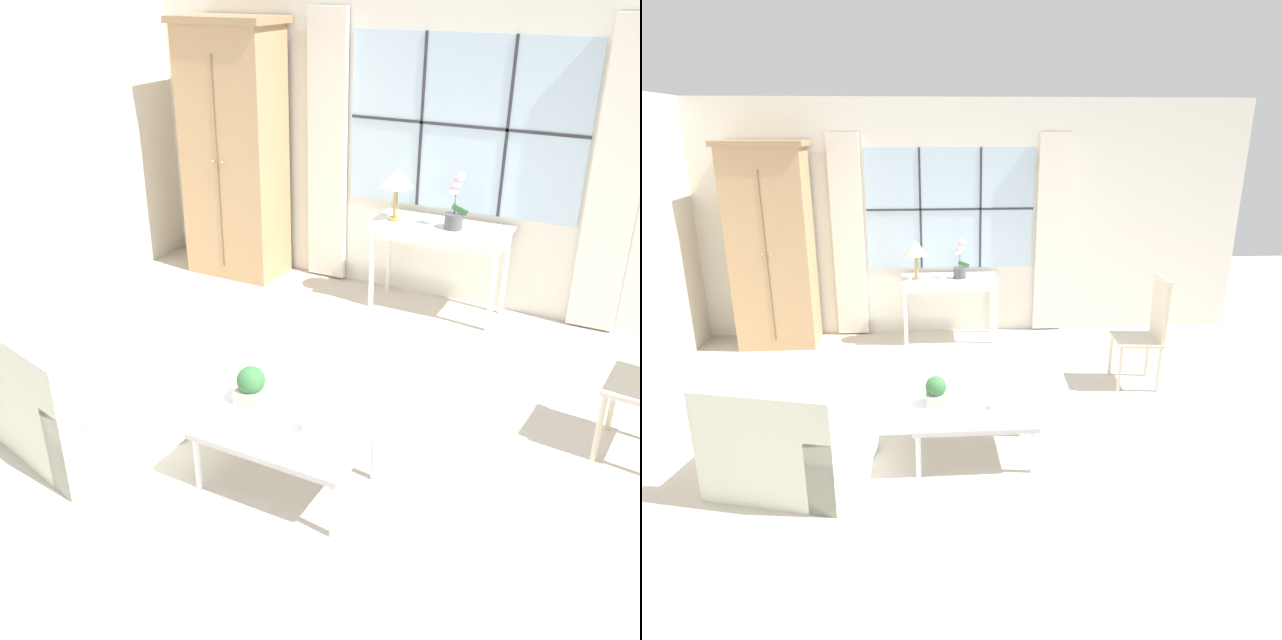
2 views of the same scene
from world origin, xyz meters
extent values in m
plane|color=#BCB2A3|center=(0.00, 0.00, 0.00)|extent=(14.00, 14.00, 0.00)
cube|color=silver|center=(0.00, 3.03, 1.40)|extent=(7.20, 0.06, 2.80)
cube|color=silver|center=(0.00, 3.00, 1.54)|extent=(2.00, 0.01, 1.42)
cube|color=#2D2D33|center=(-0.36, 2.99, 1.54)|extent=(0.02, 0.02, 1.42)
cube|color=#2D2D33|center=(0.36, 2.99, 1.54)|extent=(0.02, 0.02, 1.42)
cube|color=#2D2D33|center=(0.00, 2.99, 1.54)|extent=(2.00, 0.02, 0.02)
cube|color=silver|center=(-1.23, 2.95, 1.22)|extent=(0.37, 0.06, 2.40)
cube|color=silver|center=(1.23, 2.95, 1.22)|extent=(0.37, 0.06, 2.40)
cube|color=tan|center=(-2.06, 2.69, 1.14)|extent=(0.88, 0.53, 2.28)
cube|color=#977752|center=(-2.06, 2.69, 2.31)|extent=(0.96, 0.59, 0.06)
cube|color=brown|center=(-2.06, 2.42, 1.09)|extent=(0.01, 0.01, 1.91)
sphere|color=#997F4C|center=(-2.11, 2.41, 1.14)|extent=(0.03, 0.03, 0.03)
sphere|color=#997F4C|center=(-2.01, 2.41, 1.14)|extent=(0.03, 0.03, 0.03)
cube|color=white|center=(-0.04, 2.71, 0.76)|extent=(1.14, 0.47, 0.03)
cube|color=white|center=(-0.04, 2.71, 0.70)|extent=(1.09, 0.45, 0.10)
cylinder|color=white|center=(-0.56, 2.51, 0.37)|extent=(0.04, 0.04, 0.75)
cylinder|color=white|center=(0.49, 2.51, 0.37)|extent=(0.04, 0.04, 0.75)
cylinder|color=white|center=(-0.56, 2.90, 0.37)|extent=(0.04, 0.04, 0.75)
cylinder|color=white|center=(0.49, 2.90, 0.37)|extent=(0.04, 0.04, 0.75)
cylinder|color=#9E7F47|center=(-0.42, 2.64, 0.79)|extent=(0.11, 0.11, 0.02)
cylinder|color=#9E7F47|center=(-0.42, 2.64, 0.93)|extent=(0.04, 0.04, 0.27)
cone|color=beige|center=(-0.42, 2.64, 1.15)|extent=(0.29, 0.29, 0.16)
cylinder|color=#4C4C51|center=(0.09, 2.65, 0.84)|extent=(0.15, 0.15, 0.13)
cylinder|color=#336638|center=(0.09, 2.65, 1.07)|extent=(0.01, 0.01, 0.34)
cube|color=#336638|center=(0.13, 2.65, 0.95)|extent=(0.14, 0.02, 0.09)
sphere|color=silver|center=(0.06, 2.66, 1.09)|extent=(0.08, 0.08, 0.08)
sphere|color=silver|center=(0.09, 2.66, 1.15)|extent=(0.08, 0.08, 0.08)
sphere|color=silver|center=(0.11, 2.66, 1.21)|extent=(0.08, 0.08, 0.08)
cube|color=beige|center=(-1.33, -0.12, 0.20)|extent=(1.18, 1.10, 0.41)
cube|color=beige|center=(-1.42, -0.47, 0.62)|extent=(1.00, 0.40, 0.43)
cube|color=beige|center=(-1.72, -0.02, 0.27)|extent=(0.41, 0.90, 0.55)
cube|color=beige|center=(-0.95, -0.22, 0.27)|extent=(0.41, 0.90, 0.55)
cube|color=beige|center=(1.75, 1.27, 0.47)|extent=(0.48, 0.48, 0.03)
cube|color=beige|center=(1.95, 1.25, 0.78)|extent=(0.07, 0.41, 0.58)
cube|color=beige|center=(1.95, 1.25, 1.09)|extent=(0.08, 0.43, 0.05)
cylinder|color=beige|center=(1.54, 1.10, 0.23)|extent=(0.04, 0.04, 0.46)
cylinder|color=beige|center=(1.58, 1.47, 0.23)|extent=(0.04, 0.04, 0.46)
cylinder|color=beige|center=(1.92, 1.06, 0.23)|extent=(0.04, 0.04, 0.46)
cylinder|color=beige|center=(1.95, 1.44, 0.23)|extent=(0.04, 0.04, 0.46)
cube|color=silver|center=(0.01, 0.04, 0.40)|extent=(0.95, 0.63, 0.03)
cube|color=beige|center=(0.01, 0.04, 0.37)|extent=(0.93, 0.62, 0.04)
cylinder|color=silver|center=(-0.42, -0.22, 0.19)|extent=(0.04, 0.04, 0.39)
cylinder|color=silver|center=(0.44, -0.22, 0.19)|extent=(0.04, 0.04, 0.39)
cylinder|color=silver|center=(-0.42, 0.31, 0.19)|extent=(0.04, 0.04, 0.39)
cylinder|color=silver|center=(0.44, 0.31, 0.19)|extent=(0.04, 0.04, 0.39)
cube|color=#BCB7AD|center=(-0.27, 0.14, 0.46)|extent=(0.16, 0.16, 0.09)
sphere|color=#336638|center=(-0.27, 0.14, 0.56)|extent=(0.17, 0.17, 0.17)
cylinder|color=silver|center=(0.17, 0.03, 0.42)|extent=(0.11, 0.11, 0.01)
cylinder|color=white|center=(0.17, 0.03, 0.47)|extent=(0.08, 0.08, 0.09)
cylinder|color=black|center=(0.17, 0.03, 0.53)|extent=(0.00, 0.00, 0.01)
camera|label=1|loc=(1.71, -2.79, 2.65)|focal=40.00mm
camera|label=2|loc=(-0.36, -3.89, 2.46)|focal=32.00mm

